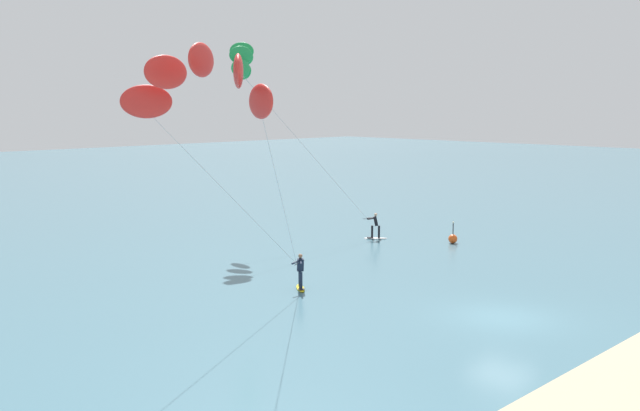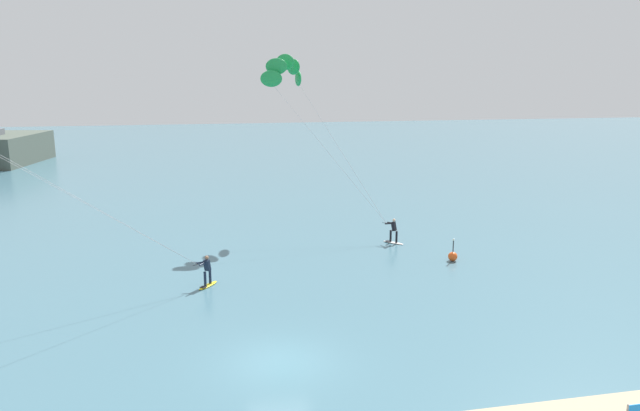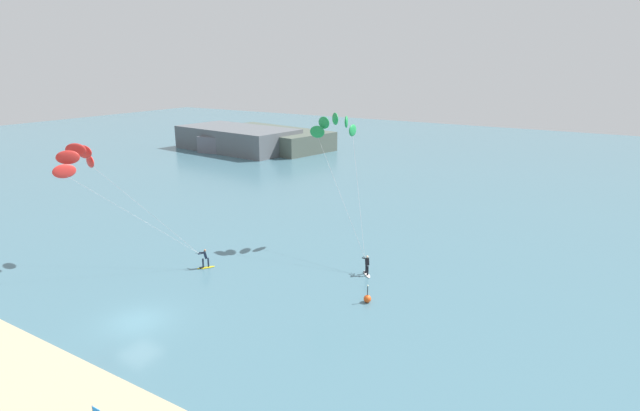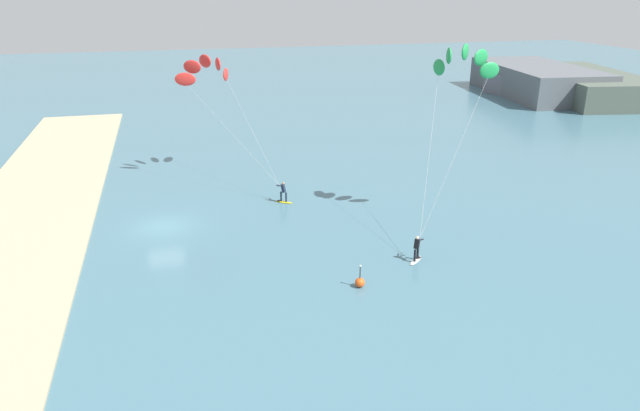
# 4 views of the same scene
# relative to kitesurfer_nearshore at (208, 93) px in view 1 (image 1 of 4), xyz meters

# --- Properties ---
(ground_plane) EXTENTS (240.00, 240.00, 0.00)m
(ground_plane) POSITION_rel_kitesurfer_nearshore_xyz_m (11.05, -4.61, -8.95)
(ground_plane) COLOR #426B7A
(kitesurfer_nearshore) EXTENTS (11.26, 8.14, 10.53)m
(kitesurfer_nearshore) POSITION_rel_kitesurfer_nearshore_xyz_m (0.00, 0.00, 0.00)
(kitesurfer_nearshore) COLOR yellow
(kitesurfer_nearshore) RESTS_ON ground
(kitesurfer_mid_water) EXTENTS (8.86, 8.25, 12.36)m
(kitesurfer_mid_water) POSITION_rel_kitesurfer_nearshore_xyz_m (14.67, 15.75, 1.78)
(kitesurfer_mid_water) COLOR white
(kitesurfer_mid_water) RESTS_ON ground
(marker_buoy) EXTENTS (0.56, 0.56, 1.38)m
(marker_buoy) POSITION_rel_kitesurfer_nearshore_xyz_m (22.95, 6.08, -8.65)
(marker_buoy) COLOR #EA5119
(marker_buoy) RESTS_ON ground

